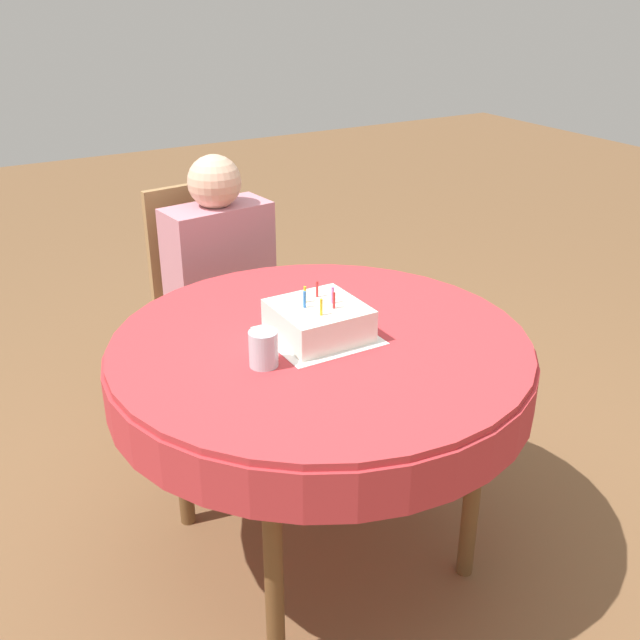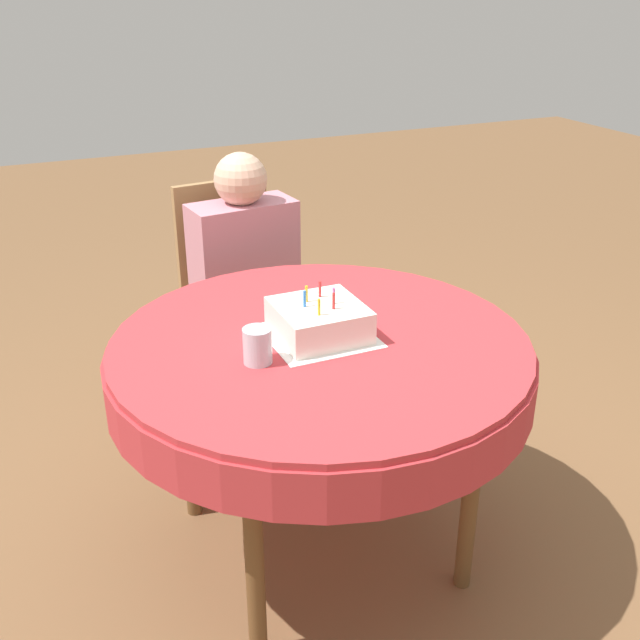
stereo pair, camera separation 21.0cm
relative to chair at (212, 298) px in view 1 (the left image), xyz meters
The scene contains 7 objects.
ground_plane 1.11m from the chair, 94.06° to the right, with size 12.00×12.00×0.00m, color brown.
dining_table 1.02m from the chair, 94.06° to the right, with size 1.21×1.21×0.75m.
chair is the anchor object (origin of this frame).
person 0.19m from the chair, 83.76° to the right, with size 0.42×0.32×1.09m.
napkin 1.02m from the chair, 93.81° to the right, with size 0.29×0.29×0.00m.
birthday_cake 1.03m from the chair, 93.81° to the right, with size 0.24×0.24×0.14m.
drinking_glass 1.14m from the chair, 104.69° to the right, with size 0.08×0.08×0.10m.
Camera 1 is at (-0.95, -1.64, 1.69)m, focal length 42.00 mm.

